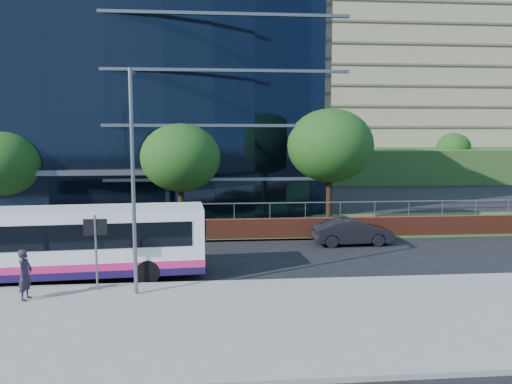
{
  "coord_description": "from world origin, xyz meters",
  "views": [
    {
      "loc": [
        8.73,
        -20.0,
        5.87
      ],
      "look_at": [
        11.28,
        8.0,
        2.62
      ],
      "focal_mm": 35.0,
      "sensor_mm": 36.0,
      "label": 1
    }
  ],
  "objects": [
    {
      "name": "retaining_wall",
      "position": [
        20.0,
        7.3,
        0.61
      ],
      "size": [
        34.0,
        0.4,
        2.11
      ],
      "color": "maroon",
      "rests_on": "ground"
    },
    {
      "name": "tree_dist_f",
      "position": [
        40.0,
        42.0,
        4.21
      ],
      "size": [
        4.29,
        4.29,
        6.05
      ],
      "color": "black",
      "rests_on": "ground"
    },
    {
      "name": "apartment_block",
      "position": [
        32.0,
        57.21,
        11.11
      ],
      "size": [
        60.0,
        42.0,
        30.0
      ],
      "color": "#2D511E",
      "rests_on": "ground"
    },
    {
      "name": "streetlight_east",
      "position": [
        6.0,
        -2.17,
        4.44
      ],
      "size": [
        0.15,
        0.77,
        8.0
      ],
      "color": "slate",
      "rests_on": "pavement_near"
    },
    {
      "name": "tree_far_c",
      "position": [
        7.0,
        9.0,
        4.54
      ],
      "size": [
        4.62,
        4.62,
        6.51
      ],
      "color": "black",
      "rests_on": "ground"
    },
    {
      "name": "tree_far_b",
      "position": [
        -3.0,
        9.5,
        4.21
      ],
      "size": [
        4.29,
        4.29,
        6.05
      ],
      "color": "black",
      "rests_on": "ground"
    },
    {
      "name": "parked_car",
      "position": [
        16.23,
        5.63,
        0.7
      ],
      "size": [
        4.31,
        1.64,
        1.4
      ],
      "primitive_type": "imported",
      "rotation": [
        0.0,
        0.0,
        1.61
      ],
      "color": "black",
      "rests_on": "ground"
    },
    {
      "name": "city_bus",
      "position": [
        3.12,
        0.3,
        1.55
      ],
      "size": [
        10.96,
        3.24,
        2.92
      ],
      "rotation": [
        0.0,
        0.0,
        0.07
      ],
      "color": "white",
      "rests_on": "ground"
    },
    {
      "name": "tree_far_d",
      "position": [
        16.0,
        10.0,
        5.19
      ],
      "size": [
        5.28,
        5.28,
        7.44
      ],
      "color": "black",
      "rests_on": "ground"
    },
    {
      "name": "tree_dist_e",
      "position": [
        24.0,
        40.0,
        4.54
      ],
      "size": [
        4.62,
        4.62,
        6.51
      ],
      "color": "black",
      "rests_on": "ground"
    },
    {
      "name": "pedestrian",
      "position": [
        2.28,
        -2.51,
        1.04
      ],
      "size": [
        0.51,
        0.7,
        1.78
      ],
      "primitive_type": "imported",
      "rotation": [
        0.0,
        0.0,
        1.43
      ],
      "color": "#241F2F",
      "rests_on": "pavement_near"
    },
    {
      "name": "street_sign",
      "position": [
        4.5,
        -1.59,
        2.15
      ],
      "size": [
        0.85,
        0.09,
        2.8
      ],
      "color": "slate",
      "rests_on": "pavement_near"
    },
    {
      "name": "glass_office",
      "position": [
        -4.0,
        20.85,
        8.0
      ],
      "size": [
        44.0,
        23.1,
        16.0
      ],
      "color": "black",
      "rests_on": "ground"
    },
    {
      "name": "grass_verge",
      "position": [
        24.0,
        11.0,
        0.06
      ],
      "size": [
        36.0,
        8.0,
        0.12
      ],
      "primitive_type": "cube",
      "color": "#2D511E",
      "rests_on": "ground"
    }
  ]
}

